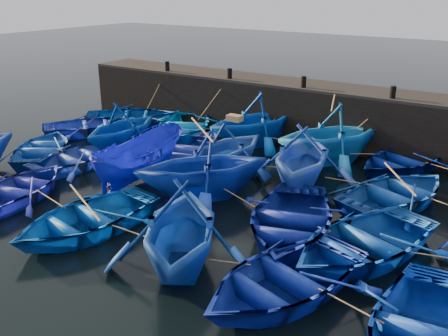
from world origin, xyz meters
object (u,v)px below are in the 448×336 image
Objects in this scene: boat_0 at (132,115)px; boat_13 at (43,148)px; wooden_crate at (235,118)px; boat_8 at (186,149)px.

boat_0 is 6.13m from boat_13.
boat_8 is at bearing 173.34° from wooden_crate.
boat_13 is 7.61× the size of wooden_crate.
wooden_crate reaches higher than boat_13.
wooden_crate reaches higher than boat_8.
boat_0 reaches higher than boat_13.
wooden_crate is at bearing -150.11° from boat_0.
boat_13 is at bearing 147.16° from boat_0.
boat_0 is 1.09× the size of boat_13.
boat_0 is 8.27× the size of wooden_crate.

